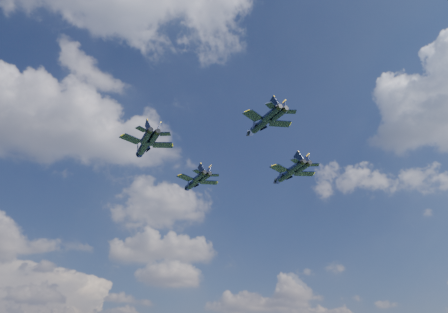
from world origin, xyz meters
The scene contains 4 objects.
jet_lead centered at (-6.35, 24.47, 66.44)m, with size 12.40×16.46×3.88m.
jet_left centered at (-23.62, -1.67, 62.87)m, with size 11.96×15.56×3.69m.
jet_right centered at (15.24, 7.82, 64.80)m, with size 13.23×17.33×4.10m.
jet_slot centered at (-1.33, -16.18, 64.18)m, with size 11.16×14.85×3.50m.
Camera 1 is at (-31.23, -89.81, 18.37)m, focal length 35.00 mm.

